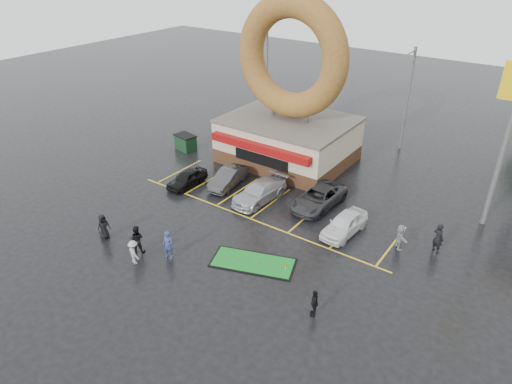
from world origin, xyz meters
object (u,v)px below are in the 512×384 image
Objects in this scene: car_black at (187,178)px; donut_shop at (289,110)px; shell_sign at (512,118)px; car_grey at (319,198)px; streetlight_mid at (407,97)px; car_white at (344,224)px; car_silver at (260,192)px; streetlight_left at (266,75)px; car_dgrey at (228,178)px; putting_green at (253,263)px; person_cameraman at (314,303)px; person_blue at (168,245)px; dumpster at (186,143)px.

donut_shop is at bearing 67.19° from car_black.
shell_sign is at bearing 21.95° from car_black.
streetlight_mid is at bearing 88.70° from car_grey.
car_grey is 3.60m from car_white.
shell_sign is 16.64m from car_silver.
car_dgrey is at bearing -66.94° from streetlight_left.
car_black is 0.67× the size of putting_green.
putting_green is at bearing -111.46° from car_white.
person_cameraman is (17.95, -21.98, -4.01)m from streetlight_left.
car_silver is at bearing -15.43° from car_dgrey.
streetlight_left reaches higher than person_blue.
car_white reaches higher than dumpster.
shell_sign reaches higher than dumpster.
car_black is 10.97m from putting_green.
streetlight_left is 21.87m from car_white.
putting_green is at bearing 15.04° from person_blue.
streetlight_mid is 17.27m from car_dgrey.
shell_sign reaches higher than car_grey.
streetlight_left reaches higher than car_silver.
car_black is 2.30× the size of person_cameraman.
dumpster is at bearing 135.17° from car_black.
person_cameraman is at bearing -109.76° from shell_sign.
shell_sign is 1.18× the size of streetlight_mid.
donut_shop is 2.54× the size of putting_green.
shell_sign is 2.14× the size of car_grey.
person_cameraman is at bearing -70.46° from car_white.
car_grey is at bearing 150.46° from car_white.
donut_shop reaches higher than car_silver.
donut_shop is 15.35m from putting_green.
car_dgrey is 0.77× the size of putting_green.
streetlight_mid is at bearing 101.83° from car_white.
car_black is 5.99m from car_silver.
dumpster reaches higher than car_black.
car_black is at bearing -35.69° from dumpster.
streetlight_left is 24.70m from person_blue.
person_blue is at bearing -69.27° from streetlight_left.
car_dgrey is at bearing -119.26° from streetlight_mid.
car_black is 0.89× the size of car_white.
streetlight_mid is 23.66m from person_cameraman.
car_grey is 0.93× the size of putting_green.
streetlight_mid is 19.80m from dumpster.
streetlight_left is 2.21× the size of car_dgrey.
car_dgrey is 9.89m from putting_green.
streetlight_left is at bearing 142.56° from car_white.
streetlight_left reaches higher than car_dgrey.
dumpster is at bearing -174.33° from shell_sign.
streetlight_left is 5.00× the size of dumpster.
car_silver is (5.83, 1.38, 0.09)m from car_black.
car_silver is 2.66× the size of person_blue.
shell_sign is 19.32m from car_dgrey.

